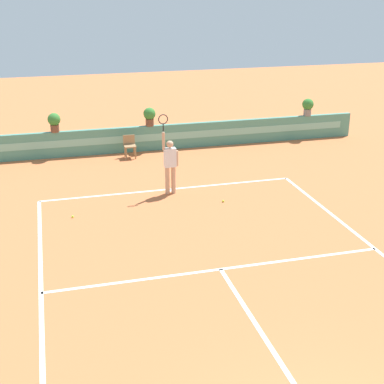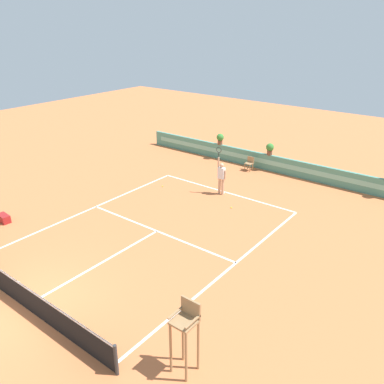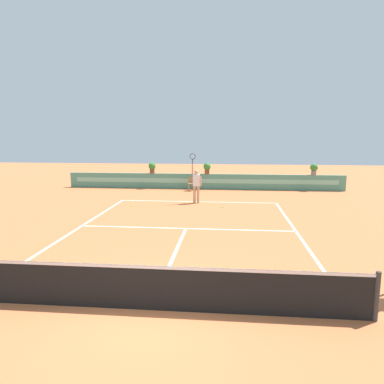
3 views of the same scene
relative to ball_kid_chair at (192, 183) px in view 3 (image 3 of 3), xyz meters
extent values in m
plane|color=#C66B3D|center=(0.70, -9.66, -0.48)|extent=(60.00, 60.00, 0.00)
cube|color=white|center=(0.70, -3.77, -0.47)|extent=(8.22, 0.10, 0.01)
cube|color=white|center=(0.70, -9.26, -0.47)|extent=(8.22, 0.10, 0.01)
cube|color=white|center=(0.70, -12.46, -0.47)|extent=(0.10, 6.40, 0.01)
cube|color=white|center=(-3.41, -9.71, -0.47)|extent=(0.10, 11.89, 0.01)
cube|color=white|center=(4.81, -9.71, -0.47)|extent=(0.10, 11.89, 0.01)
cube|color=white|center=(0.70, -3.87, -0.47)|extent=(0.10, 0.20, 0.01)
cylinder|color=#333333|center=(5.11, -15.66, 0.02)|extent=(0.10, 0.10, 1.00)
cube|color=black|center=(0.70, -15.66, 0.00)|extent=(8.82, 0.02, 0.95)
cube|color=white|center=(0.70, -15.66, 0.44)|extent=(8.82, 0.03, 0.06)
cube|color=#4C8E7A|center=(0.70, 0.73, 0.02)|extent=(18.00, 0.20, 1.00)
cube|color=#7ABCA8|center=(0.70, 0.63, 0.07)|extent=(17.10, 0.01, 0.28)
cylinder|color=#99754C|center=(-0.18, -0.24, -0.25)|extent=(0.05, 0.05, 0.45)
cylinder|color=#99754C|center=(0.18, -0.24, -0.25)|extent=(0.05, 0.05, 0.45)
cylinder|color=#99754C|center=(-0.18, 0.11, -0.25)|extent=(0.05, 0.05, 0.45)
cylinder|color=#99754C|center=(0.18, 0.11, -0.25)|extent=(0.05, 0.05, 0.45)
cube|color=#99754C|center=(0.00, -0.07, -0.01)|extent=(0.44, 0.44, 0.04)
cube|color=#99754C|center=(0.00, 0.13, 0.19)|extent=(0.44, 0.04, 0.36)
cylinder|color=tan|center=(0.76, -4.12, -0.03)|extent=(0.14, 0.14, 0.90)
cylinder|color=tan|center=(0.56, -4.13, -0.03)|extent=(0.14, 0.14, 0.90)
cube|color=white|center=(0.66, -4.12, 0.72)|extent=(0.37, 0.23, 0.60)
sphere|color=tan|center=(0.66, -4.12, 1.15)|extent=(0.22, 0.22, 0.22)
cylinder|color=tan|center=(0.46, -4.13, 1.27)|extent=(0.09, 0.09, 0.55)
cylinder|color=black|center=(0.46, -4.13, 1.69)|extent=(0.04, 0.04, 0.24)
torus|color=#262626|center=(0.46, -4.13, 1.95)|extent=(0.31, 0.04, 0.31)
cylinder|color=tan|center=(0.88, -4.12, 0.67)|extent=(0.09, 0.09, 0.50)
sphere|color=#CCE033|center=(2.05, -5.27, -0.44)|extent=(0.07, 0.07, 0.07)
sphere|color=#CCE033|center=(-2.49, -5.29, -0.44)|extent=(0.07, 0.07, 0.07)
cylinder|color=brown|center=(0.94, 0.73, 0.66)|extent=(0.32, 0.32, 0.28)
sphere|color=#387F33|center=(0.94, 0.73, 1.01)|extent=(0.48, 0.48, 0.48)
cylinder|color=gray|center=(7.70, 0.73, 0.66)|extent=(0.32, 0.32, 0.28)
sphere|color=#387F33|center=(7.70, 0.73, 1.01)|extent=(0.48, 0.48, 0.48)
cylinder|color=brown|center=(-2.70, 0.73, 0.66)|extent=(0.32, 0.32, 0.28)
sphere|color=#387F33|center=(-2.70, 0.73, 1.01)|extent=(0.48, 0.48, 0.48)
camera|label=1|loc=(-2.91, -20.17, 5.91)|focal=51.62mm
camera|label=2|loc=(11.40, -20.60, 8.13)|focal=37.38mm
camera|label=3|loc=(2.23, -22.35, 3.08)|focal=33.33mm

